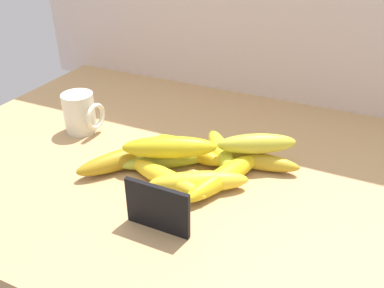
% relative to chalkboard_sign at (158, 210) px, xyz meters
% --- Properties ---
extents(counter_top, '(1.10, 0.76, 0.03)m').
position_rel_chalkboard_sign_xyz_m(counter_top, '(-0.05, 0.20, -0.05)').
color(counter_top, tan).
rests_on(counter_top, ground).
extents(chalkboard_sign, '(0.11, 0.02, 0.08)m').
position_rel_chalkboard_sign_xyz_m(chalkboard_sign, '(0.00, 0.00, 0.00)').
color(chalkboard_sign, black).
rests_on(chalkboard_sign, counter_top).
extents(coffee_mug, '(0.09, 0.07, 0.09)m').
position_rel_chalkboard_sign_xyz_m(coffee_mug, '(-0.32, 0.21, 0.01)').
color(coffee_mug, silver).
rests_on(coffee_mug, counter_top).
extents(banana_0, '(0.17, 0.14, 0.03)m').
position_rel_chalkboard_sign_xyz_m(banana_0, '(-0.07, 0.16, -0.02)').
color(banana_0, gold).
rests_on(banana_0, counter_top).
extents(banana_1, '(0.11, 0.21, 0.04)m').
position_rel_chalkboard_sign_xyz_m(banana_1, '(0.05, 0.16, -0.02)').
color(banana_1, yellow).
rests_on(banana_1, counter_top).
extents(banana_2, '(0.19, 0.06, 0.04)m').
position_rel_chalkboard_sign_xyz_m(banana_2, '(0.08, 0.23, -0.02)').
color(banana_2, gold).
rests_on(banana_2, counter_top).
extents(banana_3, '(0.14, 0.17, 0.04)m').
position_rel_chalkboard_sign_xyz_m(banana_3, '(0.02, 0.23, -0.02)').
color(banana_3, gold).
rests_on(banana_3, counter_top).
extents(banana_4, '(0.18, 0.12, 0.04)m').
position_rel_chalkboard_sign_xyz_m(banana_4, '(0.02, 0.12, -0.02)').
color(banana_4, yellow).
rests_on(banana_4, counter_top).
extents(banana_5, '(0.18, 0.08, 0.04)m').
position_rel_chalkboard_sign_xyz_m(banana_5, '(-0.04, 0.10, -0.02)').
color(banana_5, yellow).
rests_on(banana_5, counter_top).
extents(banana_6, '(0.17, 0.07, 0.04)m').
position_rel_chalkboard_sign_xyz_m(banana_6, '(-0.05, 0.21, -0.02)').
color(banana_6, gold).
rests_on(banana_6, counter_top).
extents(banana_7, '(0.14, 0.18, 0.04)m').
position_rel_chalkboard_sign_xyz_m(banana_7, '(-0.15, 0.13, -0.02)').
color(banana_7, '#A98218').
rests_on(banana_7, counter_top).
extents(banana_8, '(0.18, 0.12, 0.04)m').
position_rel_chalkboard_sign_xyz_m(banana_8, '(-0.06, 0.15, 0.02)').
color(banana_8, gold).
rests_on(banana_8, banana_0).
extents(banana_9, '(0.15, 0.11, 0.04)m').
position_rel_chalkboard_sign_xyz_m(banana_9, '(0.09, 0.23, 0.02)').
color(banana_9, gold).
rests_on(banana_9, banana_2).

